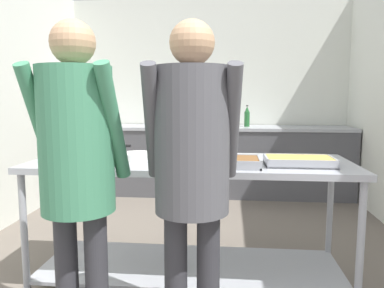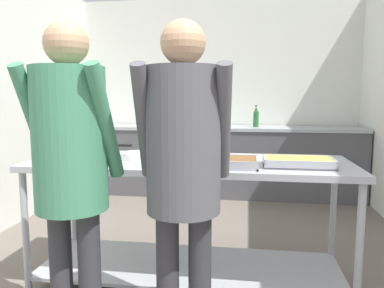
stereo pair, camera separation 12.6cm
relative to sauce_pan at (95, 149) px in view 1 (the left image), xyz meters
name	(u,v)px [view 1 (the left image)]	position (x,y,z in m)	size (l,w,h in m)	color
wall_rear	(208,95)	(0.66, 2.72, 0.41)	(3.93, 0.06, 2.65)	silver
back_counter	(206,160)	(0.66, 2.35, -0.46)	(3.77, 0.65, 0.91)	#4C4C51
serving_counter	(191,201)	(0.71, -0.13, -0.33)	(2.13, 0.77, 0.87)	#9EA0A8
sauce_pan	(95,149)	(0.00, 0.00, 0.00)	(0.39, 0.25, 0.09)	#9EA0A8
plate_stack	(137,156)	(0.34, -0.13, -0.02)	(0.23, 0.23, 0.05)	white
broccoli_bowl	(180,150)	(0.62, 0.01, 0.00)	(0.26, 0.26, 0.13)	silver
serving_tray_roast	(230,162)	(0.97, -0.31, -0.02)	(0.37, 0.28, 0.05)	#9EA0A8
serving_tray_vegetables	(299,161)	(1.40, -0.25, -0.02)	(0.42, 0.27, 0.05)	#9EA0A8
guest_serving_left	(192,156)	(0.79, -0.87, 0.10)	(0.47, 0.35, 1.65)	#2D2D33
guest_serving_right	(77,156)	(0.25, -0.91, 0.10)	(0.46, 0.35, 1.65)	#2D2D33
water_bottle	(247,117)	(1.19, 2.35, 0.12)	(0.07, 0.07, 0.28)	#23602D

